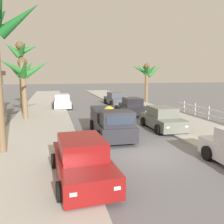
{
  "coord_description": "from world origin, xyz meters",
  "views": [
    {
      "loc": [
        -4.17,
        -10.26,
        3.79
      ],
      "look_at": [
        -0.32,
        5.26,
        1.2
      ],
      "focal_mm": 38.15,
      "sensor_mm": 36.0,
      "label": 1
    }
  ],
  "objects_px": {
    "car_right_mid": "(115,99)",
    "palm_tree_right_fore": "(23,72)",
    "palm_tree_right_mid": "(147,71)",
    "pickup_truck": "(112,124)",
    "car_left_near": "(82,161)",
    "car_left_mid": "(162,119)",
    "car_right_far": "(133,107)",
    "palm_tree_left_fore": "(21,57)",
    "car_right_near": "(62,102)"
  },
  "relations": [
    {
      "from": "car_left_mid",
      "to": "palm_tree_right_mid",
      "type": "relative_size",
      "value": 0.84
    },
    {
      "from": "palm_tree_left_fore",
      "to": "pickup_truck",
      "type": "bearing_deg",
      "value": -59.87
    },
    {
      "from": "car_right_mid",
      "to": "palm_tree_right_fore",
      "type": "xyz_separation_m",
      "value": [
        -9.59,
        -7.93,
        3.23
      ]
    },
    {
      "from": "car_right_near",
      "to": "car_left_mid",
      "type": "relative_size",
      "value": 1.0
    },
    {
      "from": "car_left_near",
      "to": "palm_tree_right_fore",
      "type": "distance_m",
      "value": 12.86
    },
    {
      "from": "car_left_mid",
      "to": "palm_tree_left_fore",
      "type": "height_order",
      "value": "palm_tree_left_fore"
    },
    {
      "from": "car_right_mid",
      "to": "palm_tree_right_mid",
      "type": "xyz_separation_m",
      "value": [
        4.5,
        1.03,
        3.35
      ]
    },
    {
      "from": "car_left_mid",
      "to": "car_right_far",
      "type": "bearing_deg",
      "value": 90.29
    },
    {
      "from": "car_right_far",
      "to": "palm_tree_right_mid",
      "type": "relative_size",
      "value": 0.85
    },
    {
      "from": "car_right_mid",
      "to": "car_right_far",
      "type": "distance_m",
      "value": 7.13
    },
    {
      "from": "palm_tree_left_fore",
      "to": "car_right_near",
      "type": "bearing_deg",
      "value": 34.36
    },
    {
      "from": "palm_tree_right_mid",
      "to": "pickup_truck",
      "type": "bearing_deg",
      "value": -118.72
    },
    {
      "from": "pickup_truck",
      "to": "palm_tree_right_mid",
      "type": "relative_size",
      "value": 1.03
    },
    {
      "from": "car_right_near",
      "to": "car_left_mid",
      "type": "height_order",
      "value": "same"
    },
    {
      "from": "car_left_near",
      "to": "car_right_far",
      "type": "distance_m",
      "value": 14.31
    },
    {
      "from": "car_left_near",
      "to": "palm_tree_right_fore",
      "type": "xyz_separation_m",
      "value": [
        -3.14,
        12.05,
        3.23
      ]
    },
    {
      "from": "car_left_near",
      "to": "car_left_mid",
      "type": "distance_m",
      "value": 9.16
    },
    {
      "from": "pickup_truck",
      "to": "car_left_mid",
      "type": "bearing_deg",
      "value": 16.61
    },
    {
      "from": "car_left_mid",
      "to": "car_right_far",
      "type": "xyz_separation_m",
      "value": [
        -0.03,
        6.22,
        0.0
      ]
    },
    {
      "from": "palm_tree_right_mid",
      "to": "palm_tree_left_fore",
      "type": "bearing_deg",
      "value": -161.34
    },
    {
      "from": "car_right_mid",
      "to": "palm_tree_right_mid",
      "type": "bearing_deg",
      "value": 12.84
    },
    {
      "from": "palm_tree_left_fore",
      "to": "palm_tree_right_fore",
      "type": "relative_size",
      "value": 1.34
    },
    {
      "from": "car_right_far",
      "to": "palm_tree_left_fore",
      "type": "distance_m",
      "value": 11.43
    },
    {
      "from": "car_left_near",
      "to": "car_left_mid",
      "type": "bearing_deg",
      "value": 46.43
    },
    {
      "from": "car_right_far",
      "to": "palm_tree_right_fore",
      "type": "xyz_separation_m",
      "value": [
        -9.42,
        -0.81,
        3.23
      ]
    },
    {
      "from": "car_right_near",
      "to": "palm_tree_right_fore",
      "type": "bearing_deg",
      "value": -115.72
    },
    {
      "from": "car_left_near",
      "to": "palm_tree_right_fore",
      "type": "relative_size",
      "value": 0.86
    },
    {
      "from": "pickup_truck",
      "to": "car_left_near",
      "type": "distance_m",
      "value": 6.01
    },
    {
      "from": "car_left_near",
      "to": "car_right_mid",
      "type": "distance_m",
      "value": 20.99
    },
    {
      "from": "car_left_mid",
      "to": "palm_tree_left_fore",
      "type": "relative_size",
      "value": 0.63
    },
    {
      "from": "pickup_truck",
      "to": "car_right_near",
      "type": "relative_size",
      "value": 1.24
    },
    {
      "from": "car_left_mid",
      "to": "car_right_mid",
      "type": "height_order",
      "value": "same"
    },
    {
      "from": "palm_tree_right_fore",
      "to": "car_left_mid",
      "type": "bearing_deg",
      "value": -29.78
    },
    {
      "from": "car_right_near",
      "to": "car_left_mid",
      "type": "bearing_deg",
      "value": -62.21
    },
    {
      "from": "car_left_near",
      "to": "car_right_mid",
      "type": "relative_size",
      "value": 1.0
    },
    {
      "from": "car_left_near",
      "to": "car_right_near",
      "type": "distance_m",
      "value": 18.59
    },
    {
      "from": "car_right_near",
      "to": "palm_tree_right_mid",
      "type": "bearing_deg",
      "value": 12.43
    },
    {
      "from": "pickup_truck",
      "to": "palm_tree_right_mid",
      "type": "height_order",
      "value": "palm_tree_right_mid"
    },
    {
      "from": "car_right_mid",
      "to": "car_left_mid",
      "type": "bearing_deg",
      "value": -90.59
    },
    {
      "from": "car_right_near",
      "to": "car_right_far",
      "type": "bearing_deg",
      "value": -42.46
    },
    {
      "from": "car_right_mid",
      "to": "palm_tree_left_fore",
      "type": "bearing_deg",
      "value": -158.88
    },
    {
      "from": "car_right_near",
      "to": "car_right_far",
      "type": "relative_size",
      "value": 0.99
    },
    {
      "from": "car_right_mid",
      "to": "palm_tree_right_fore",
      "type": "bearing_deg",
      "value": -140.41
    },
    {
      "from": "car_left_near",
      "to": "palm_tree_left_fore",
      "type": "bearing_deg",
      "value": 102.94
    },
    {
      "from": "car_right_far",
      "to": "palm_tree_left_fore",
      "type": "xyz_separation_m",
      "value": [
        -9.97,
        3.21,
        4.56
      ]
    },
    {
      "from": "car_right_mid",
      "to": "palm_tree_right_fore",
      "type": "height_order",
      "value": "palm_tree_right_fore"
    },
    {
      "from": "car_left_mid",
      "to": "pickup_truck",
      "type": "bearing_deg",
      "value": -163.39
    },
    {
      "from": "car_right_near",
      "to": "palm_tree_right_fore",
      "type": "xyz_separation_m",
      "value": [
        -3.15,
        -6.55,
        3.23
      ]
    },
    {
      "from": "car_right_near",
      "to": "car_right_far",
      "type": "xyz_separation_m",
      "value": [
        6.27,
        -5.74,
        0.0
      ]
    },
    {
      "from": "car_left_near",
      "to": "car_right_mid",
      "type": "bearing_deg",
      "value": 72.1
    }
  ]
}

